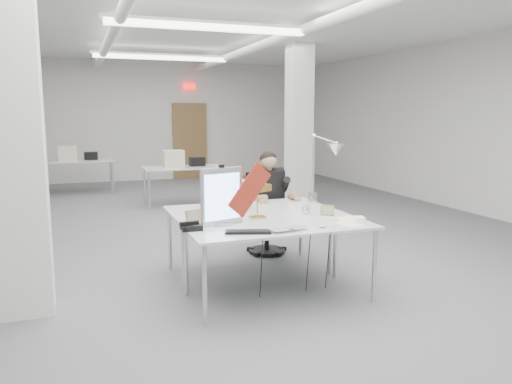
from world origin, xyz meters
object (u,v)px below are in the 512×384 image
laptop (292,230)px  architect_lamp (323,170)px  office_chair (267,212)px  desk_phone (191,227)px  bankers_lamp (257,203)px  beige_monitor (228,195)px  monitor (222,196)px  seated_person (268,186)px  desk_main (279,226)px

laptop → architect_lamp: bearing=40.9°
office_chair → desk_phone: office_chair is taller
office_chair → bankers_lamp: size_ratio=3.56×
beige_monitor → desk_phone: bearing=-129.0°
beige_monitor → architect_lamp: size_ratio=0.41×
office_chair → monitor: size_ratio=1.99×
seated_person → bankers_lamp: seated_person is taller
monitor → bankers_lamp: bearing=5.6°
laptop → desk_phone: bearing=144.8°
seated_person → monitor: 1.69m
monitor → architect_lamp: architect_lamp is taller
monitor → beige_monitor: (0.29, 0.74, -0.11)m
monitor → laptop: 0.76m
monitor → laptop: size_ratio=1.56×
desk_phone → beige_monitor: size_ratio=0.53×
seated_person → laptop: (-0.49, -1.85, -0.13)m
seated_person → architect_lamp: size_ratio=1.02×
laptop → beige_monitor: 1.27m
beige_monitor → seated_person: bearing=36.7°
desk_main → beige_monitor: bearing=104.5°
beige_monitor → architect_lamp: bearing=-12.5°
desk_main → laptop: bearing=-92.1°
office_chair → bankers_lamp: (-0.58, -1.23, 0.36)m
bankers_lamp → architect_lamp: 1.06m
architect_lamp → beige_monitor: bearing=170.8°
desk_main → bankers_lamp: bearing=105.8°
desk_main → beige_monitor: beige_monitor is taller
office_chair → monitor: monitor is taller
desk_main → desk_phone: desk_phone is taller
desk_phone → office_chair: bearing=49.0°
office_chair → beige_monitor: size_ratio=3.14×
seated_person → desk_phone: 1.98m
office_chair → seated_person: 0.35m
office_chair → desk_main: bearing=-113.8°
monitor → seated_person: bearing=37.2°
beige_monitor → office_chair: bearing=39.0°
desk_main → monitor: bearing=161.5°
laptop → beige_monitor: (-0.22, 1.25, 0.15)m
laptop → office_chair: bearing=65.2°
laptop → beige_monitor: beige_monitor is taller
seated_person → architect_lamp: (0.37, -0.78, 0.28)m
laptop → architect_lamp: 1.43m
seated_person → beige_monitor: seated_person is taller
beige_monitor → desk_main: bearing=-78.9°
desk_main → beige_monitor: (-0.24, 0.92, 0.18)m
office_chair → architect_lamp: (0.37, -0.83, 0.63)m
seated_person → desk_main: bearing=-114.3°
office_chair → bankers_lamp: bearing=-122.0°
office_chair → beige_monitor: office_chair is taller
office_chair → architect_lamp: 1.10m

